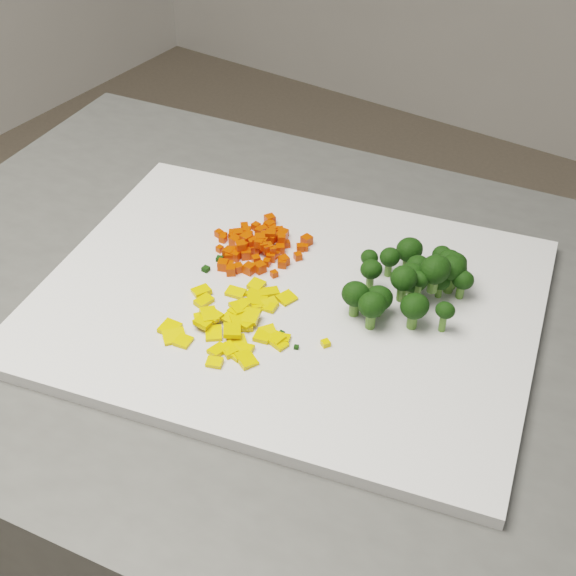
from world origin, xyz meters
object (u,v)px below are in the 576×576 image
Objects in this scene: counter_block at (294,565)px; cutting_board at (288,301)px; pepper_pile at (231,314)px; broccoli_pile at (411,275)px; carrot_pile at (260,240)px.

cutting_board is (-0.01, -0.00, 0.46)m from counter_block.
counter_block is 0.48m from pepper_pile.
pepper_pile is 0.17m from broccoli_pile.
cutting_board is 3.88× the size of pepper_pile.
cutting_board is at bearing -155.15° from counter_block.
carrot_pile is (-0.07, 0.04, 0.48)m from counter_block.
carrot_pile is at bearing -173.76° from broccoli_pile.
pepper_pile reaches higher than counter_block.
cutting_board is at bearing 68.60° from pepper_pile.
broccoli_pile is (0.12, 0.12, 0.02)m from pepper_pile.
broccoli_pile is (0.09, 0.06, 0.49)m from counter_block.
cutting_board is 0.08m from carrot_pile.
cutting_board is at bearing -147.98° from broccoli_pile.
broccoli_pile reaches higher than counter_block.
cutting_board is 0.12m from broccoli_pile.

